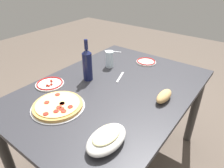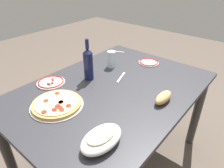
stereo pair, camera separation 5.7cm
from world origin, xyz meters
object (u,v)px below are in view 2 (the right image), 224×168
(baked_pasta_dish, at_px, (101,138))
(bread_loaf, at_px, (163,98))
(wine_bottle, at_px, (88,64))
(water_glass, at_px, (111,59))
(side_plate_far, at_px, (51,82))
(side_plate_near, at_px, (149,62))
(dining_table, at_px, (112,100))
(pepperoni_pizza, at_px, (57,104))

(baked_pasta_dish, xyz_separation_m, bread_loaf, (-0.51, 0.06, -0.01))
(wine_bottle, distance_m, water_glass, 0.28)
(side_plate_far, bearing_deg, side_plate_near, 154.12)
(side_plate_near, xyz_separation_m, bread_loaf, (0.44, 0.37, 0.02))
(wine_bottle, distance_m, side_plate_far, 0.31)
(side_plate_near, bearing_deg, side_plate_far, -25.88)
(side_plate_far, bearing_deg, baked_pasta_dish, 74.07)
(dining_table, relative_size, wine_bottle, 4.57)
(pepperoni_pizza, bearing_deg, side_plate_far, -118.63)
(dining_table, relative_size, side_plate_near, 8.23)
(bread_loaf, bearing_deg, side_plate_near, -140.16)
(dining_table, height_order, baked_pasta_dish, baked_pasta_dish)
(dining_table, xyz_separation_m, water_glass, (-0.26, -0.22, 0.18))
(wine_bottle, xyz_separation_m, bread_loaf, (-0.09, 0.57, -0.09))
(baked_pasta_dish, relative_size, side_plate_far, 1.20)
(side_plate_far, bearing_deg, water_glass, 162.13)
(pepperoni_pizza, relative_size, wine_bottle, 1.05)
(dining_table, bearing_deg, bread_loaf, 102.05)
(side_plate_near, bearing_deg, wine_bottle, -20.72)
(water_glass, height_order, bread_loaf, water_glass)
(pepperoni_pizza, height_order, bread_loaf, bread_loaf)
(baked_pasta_dish, relative_size, wine_bottle, 0.77)
(side_plate_near, height_order, bread_loaf, bread_loaf)
(side_plate_far, bearing_deg, dining_table, 121.96)
(wine_bottle, xyz_separation_m, water_glass, (-0.27, -0.01, -0.06))
(baked_pasta_dish, relative_size, side_plate_near, 1.39)
(side_plate_far, bearing_deg, pepperoni_pizza, 61.37)
(baked_pasta_dish, bearing_deg, side_plate_near, -162.00)
(dining_table, bearing_deg, wine_bottle, -86.83)
(side_plate_near, bearing_deg, baked_pasta_dish, 18.00)
(side_plate_near, bearing_deg, bread_loaf, 39.84)
(pepperoni_pizza, height_order, wine_bottle, wine_bottle)
(bread_loaf, bearing_deg, dining_table, -77.95)
(dining_table, relative_size, water_glass, 10.35)
(side_plate_far, bearing_deg, wine_bottle, 143.66)
(water_glass, bearing_deg, wine_bottle, 1.28)
(pepperoni_pizza, xyz_separation_m, bread_loaf, (-0.46, 0.48, 0.02))
(baked_pasta_dish, height_order, wine_bottle, wine_bottle)
(water_glass, bearing_deg, side_plate_far, -17.87)
(wine_bottle, relative_size, side_plate_far, 1.55)
(wine_bottle, bearing_deg, pepperoni_pizza, 14.21)
(dining_table, relative_size, baked_pasta_dish, 5.92)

